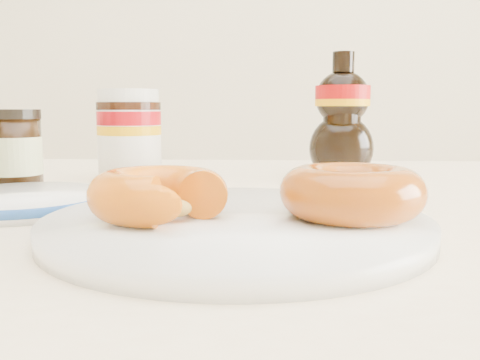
# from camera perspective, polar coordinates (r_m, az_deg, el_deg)

# --- Properties ---
(dining_table) EXTENTS (1.40, 0.90, 0.75)m
(dining_table) POSITION_cam_1_polar(r_m,az_deg,el_deg) (0.56, 0.38, -10.97)
(dining_table) COLOR #FDE8C0
(dining_table) RESTS_ON ground
(plate) EXTENTS (0.29, 0.29, 0.01)m
(plate) POSITION_cam_1_polar(r_m,az_deg,el_deg) (0.40, -0.39, -4.81)
(plate) COLOR white
(plate) RESTS_ON dining_table
(donut_bitten) EXTENTS (0.11, 0.11, 0.04)m
(donut_bitten) POSITION_cam_1_polar(r_m,az_deg,el_deg) (0.40, -8.69, -1.50)
(donut_bitten) COLOR #D25D0B
(donut_bitten) RESTS_ON plate
(donut_whole) EXTENTS (0.14, 0.14, 0.04)m
(donut_whole) POSITION_cam_1_polar(r_m,az_deg,el_deg) (0.40, 11.84, -1.27)
(donut_whole) COLOR #8E4109
(donut_whole) RESTS_ON plate
(nutella_jar) EXTENTS (0.08, 0.08, 0.12)m
(nutella_jar) POSITION_cam_1_polar(r_m,az_deg,el_deg) (0.73, -11.72, 5.14)
(nutella_jar) COLOR white
(nutella_jar) RESTS_ON dining_table
(syrup_bottle) EXTENTS (0.11, 0.10, 0.17)m
(syrup_bottle) POSITION_cam_1_polar(r_m,az_deg,el_deg) (0.73, 10.83, 6.73)
(syrup_bottle) COLOR black
(syrup_bottle) RESTS_ON dining_table
(dark_jar) EXTENTS (0.06, 0.06, 0.09)m
(dark_jar) POSITION_cam_1_polar(r_m,az_deg,el_deg) (0.65, -22.85, 2.74)
(dark_jar) COLOR black
(dark_jar) RESTS_ON dining_table
(blue_rim_saucer) EXTENTS (0.16, 0.16, 0.02)m
(blue_rim_saucer) POSITION_cam_1_polar(r_m,az_deg,el_deg) (0.54, -22.22, -2.04)
(blue_rim_saucer) COLOR white
(blue_rim_saucer) RESTS_ON dining_table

